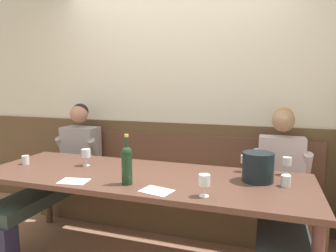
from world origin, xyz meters
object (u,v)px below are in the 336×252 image
at_px(person_center_right_seat, 282,194).
at_px(ice_bucket, 258,167).
at_px(person_left_seat, 60,170).
at_px(water_tumbler_right, 25,160).
at_px(wall_bench, 169,199).
at_px(wine_glass_center_front, 287,162).
at_px(wine_glass_near_bucket, 204,181).
at_px(wine_glass_right_end, 245,160).
at_px(dining_table, 141,183).
at_px(wine_bottle_clear_water, 127,164).
at_px(water_tumbler_center, 286,181).
at_px(wine_glass_mid_right, 86,154).

bearing_deg(person_center_right_seat, ice_bucket, -132.72).
bearing_deg(person_left_seat, water_tumbler_right, -101.37).
xyz_separation_m(person_center_right_seat, water_tumbler_right, (-2.19, -0.35, 0.19)).
distance_m(wall_bench, wine_glass_center_front, 1.30).
relative_size(wall_bench, wine_glass_center_front, 20.53).
height_order(wine_glass_near_bucket, wine_glass_right_end, wine_glass_near_bucket).
height_order(dining_table, person_center_right_seat, person_center_right_seat).
bearing_deg(wine_glass_right_end, water_tumbler_right, -168.59).
bearing_deg(wall_bench, wine_glass_right_end, -25.88).
bearing_deg(wine_bottle_clear_water, wine_glass_near_bucket, -6.45).
xyz_separation_m(ice_bucket, water_tumbler_center, (0.19, -0.06, -0.07)).
xyz_separation_m(person_left_seat, wine_glass_center_front, (2.14, 0.02, 0.25)).
bearing_deg(ice_bucket, wine_glass_center_front, 48.72).
xyz_separation_m(dining_table, wine_glass_near_bucket, (0.58, -0.31, 0.17)).
bearing_deg(wall_bench, person_left_seat, -159.55).
relative_size(wall_bench, wine_glass_right_end, 21.43).
distance_m(person_left_seat, water_tumbler_center, 2.15).
bearing_deg(wine_glass_near_bucket, wine_glass_right_end, 73.11).
xyz_separation_m(wall_bench, person_left_seat, (-1.04, -0.39, 0.33)).
bearing_deg(water_tumbler_right, person_center_right_seat, 9.09).
bearing_deg(wine_glass_near_bucket, wine_glass_mid_right, 160.29).
distance_m(wall_bench, ice_bucket, 1.22).
distance_m(wall_bench, wine_bottle_clear_water, 1.16).
xyz_separation_m(dining_table, wine_glass_mid_right, (-0.57, 0.10, 0.18)).
bearing_deg(water_tumbler_right, wine_glass_center_front, 10.06).
relative_size(wine_bottle_clear_water, wine_glass_right_end, 2.67).
bearing_deg(wine_glass_right_end, wine_bottle_clear_water, -142.41).
relative_size(dining_table, wine_glass_right_end, 19.24).
distance_m(wine_glass_near_bucket, water_tumbler_right, 1.72).
bearing_deg(wine_glass_near_bucket, water_tumbler_right, 170.59).
relative_size(dining_table, wine_bottle_clear_water, 7.19).
xyz_separation_m(person_left_seat, wine_glass_right_end, (1.82, 0.01, 0.24)).
relative_size(wall_bench, ice_bucket, 12.81).
xyz_separation_m(ice_bucket, wine_glass_mid_right, (-1.46, -0.02, 0.00)).
distance_m(ice_bucket, water_tumbler_right, 2.01).
xyz_separation_m(dining_table, wine_glass_right_end, (0.78, 0.35, 0.16)).
xyz_separation_m(wine_bottle_clear_water, wine_glass_mid_right, (-0.57, 0.34, -0.04)).
relative_size(person_left_seat, wine_glass_near_bucket, 9.31).
distance_m(wine_glass_mid_right, wine_glass_near_bucket, 1.21).
bearing_deg(wine_glass_mid_right, wall_bench, 48.07).
xyz_separation_m(wine_glass_right_end, water_tumbler_center, (0.30, -0.29, -0.06)).
relative_size(wine_glass_center_front, wine_glass_near_bucket, 0.99).
height_order(wine_glass_center_front, water_tumbler_center, wine_glass_center_front).
relative_size(wine_glass_mid_right, wine_glass_right_end, 1.10).
height_order(person_left_seat, water_tumbler_right, person_left_seat).
bearing_deg(dining_table, water_tumbler_center, 3.18).
relative_size(ice_bucket, wine_glass_center_front, 1.60).
height_order(person_left_seat, wine_glass_right_end, person_left_seat).
distance_m(wall_bench, wine_glass_mid_right, 1.03).
relative_size(wine_bottle_clear_water, water_tumbler_center, 4.60).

